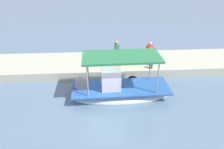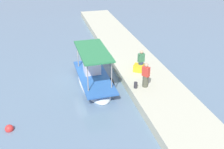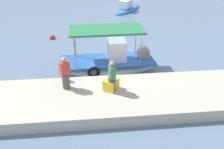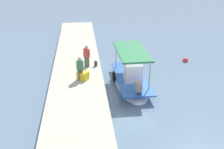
# 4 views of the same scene
# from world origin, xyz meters

# --- Properties ---
(ground_plane) EXTENTS (120.00, 120.00, 0.00)m
(ground_plane) POSITION_xyz_m (0.00, 0.00, 0.00)
(ground_plane) COLOR slate
(dock_quay) EXTENTS (36.00, 3.71, 0.62)m
(dock_quay) POSITION_xyz_m (0.00, -3.97, 0.31)
(dock_quay) COLOR #B9BDA3
(dock_quay) RESTS_ON ground_plane
(main_fishing_boat) EXTENTS (6.08, 2.31, 2.99)m
(main_fishing_boat) POSITION_xyz_m (-0.79, -0.14, 0.44)
(main_fishing_boat) COLOR silver
(main_fishing_boat) RESTS_ON ground_plane
(fisherman_near_bollard) EXTENTS (0.55, 0.53, 1.72)m
(fisherman_near_bollard) POSITION_xyz_m (-3.23, -3.18, 1.40)
(fisherman_near_bollard) COLOR #505341
(fisherman_near_bollard) RESTS_ON dock_quay
(fisherman_by_crate) EXTENTS (0.42, 0.50, 1.65)m
(fisherman_by_crate) POSITION_xyz_m (-0.95, -3.71, 1.37)
(fisherman_by_crate) COLOR #33405B
(fisherman_by_crate) RESTS_ON dock_quay
(mooring_bollard) EXTENTS (0.24, 0.24, 0.42)m
(mooring_bollard) POSITION_xyz_m (-3.25, -2.50, 0.82)
(mooring_bollard) COLOR #2D2D33
(mooring_bollard) RESTS_ON dock_quay
(cargo_crate) EXTENTS (0.89, 0.93, 0.55)m
(cargo_crate) POSITION_xyz_m (-0.97, -3.54, 0.89)
(cargo_crate) COLOR gold
(cargo_crate) RESTS_ON dock_quay
(marker_buoy) EXTENTS (0.48, 0.48, 0.48)m
(marker_buoy) POSITION_xyz_m (-4.89, 5.48, 0.10)
(marker_buoy) COLOR red
(marker_buoy) RESTS_ON ground_plane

